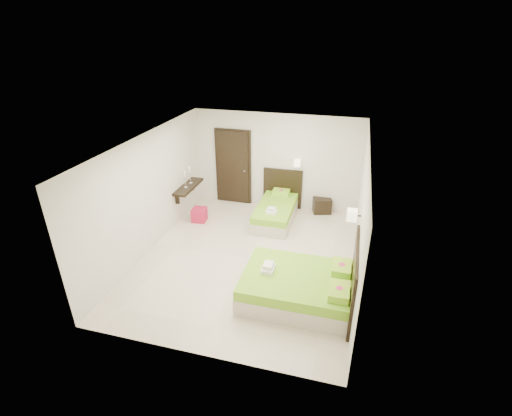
% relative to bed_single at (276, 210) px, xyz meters
% --- Properties ---
extents(floor, '(5.50, 5.50, 0.00)m').
position_rel_bed_single_xyz_m(floor, '(-0.21, -1.93, -0.27)').
color(floor, beige).
rests_on(floor, ground).
extents(bed_single, '(1.07, 1.79, 1.48)m').
position_rel_bed_single_xyz_m(bed_single, '(0.00, 0.00, 0.00)').
color(bed_single, beige).
rests_on(bed_single, ground).
extents(bed_double, '(2.01, 1.70, 1.65)m').
position_rel_bed_single_xyz_m(bed_double, '(1.12, -2.97, 0.03)').
color(bed_double, beige).
rests_on(bed_double, ground).
extents(nightstand, '(0.57, 0.54, 0.42)m').
position_rel_bed_single_xyz_m(nightstand, '(1.10, 0.75, -0.06)').
color(nightstand, black).
rests_on(nightstand, ground).
extents(ottoman, '(0.38, 0.38, 0.35)m').
position_rel_bed_single_xyz_m(ottoman, '(-1.91, -0.59, -0.10)').
color(ottoman, '#A21532').
rests_on(ottoman, ground).
extents(door, '(1.02, 0.15, 2.14)m').
position_rel_bed_single_xyz_m(door, '(-1.41, 0.76, 0.78)').
color(door, black).
rests_on(door, ground).
extents(console_shelf, '(0.35, 1.20, 0.78)m').
position_rel_bed_single_xyz_m(console_shelf, '(-2.29, -0.33, 0.55)').
color(console_shelf, black).
rests_on(console_shelf, ground).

